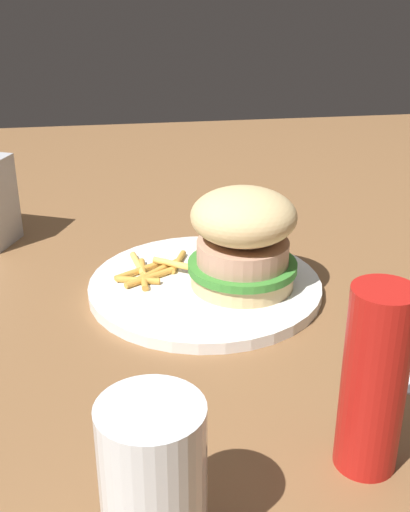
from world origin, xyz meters
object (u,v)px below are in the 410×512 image
object	(u,v)px
drink_glass	(153,490)
ketchup_bottle	(374,381)
plate	(205,286)
sandwich	(243,238)
fries_pile	(152,270)

from	to	relation	value
drink_glass	ketchup_bottle	bearing A→B (deg)	-71.36
plate	drink_glass	distance (m)	0.34
plate	drink_glass	xyz separation A→B (m)	(-0.33, 0.08, 0.04)
sandwich	fries_pile	xyz separation A→B (m)	(0.04, 0.09, -0.05)
sandwich	ketchup_bottle	xyz separation A→B (m)	(-0.26, -0.04, 0.00)
fries_pile	drink_glass	world-z (taller)	drink_glass
ketchup_bottle	fries_pile	bearing A→B (deg)	22.92
fries_pile	drink_glass	xyz separation A→B (m)	(-0.35, 0.03, 0.03)
fries_pile	plate	bearing A→B (deg)	-116.43
sandwich	drink_glass	size ratio (longest dim) A/B	1.10
fries_pile	drink_glass	size ratio (longest dim) A/B	0.87
sandwich	drink_glass	xyz separation A→B (m)	(-0.31, 0.12, -0.02)
plate	fries_pile	world-z (taller)	fries_pile
drink_glass	fries_pile	bearing A→B (deg)	-4.09
ketchup_bottle	plate	bearing A→B (deg)	14.95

